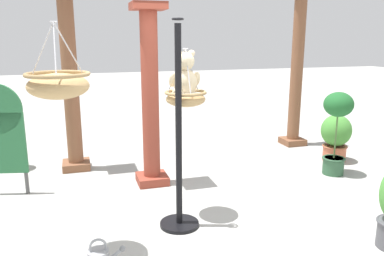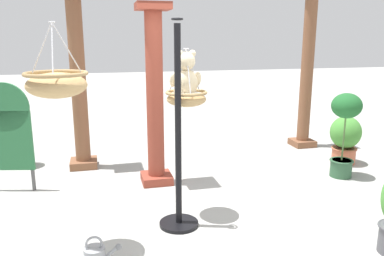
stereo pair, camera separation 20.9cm
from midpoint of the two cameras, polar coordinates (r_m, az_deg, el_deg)
The scene contains 11 objects.
ground_plane at distance 4.51m, azimuth -0.75°, elevation -14.16°, with size 40.00×40.00×0.00m, color #9E9E99.
display_pole_central at distance 4.23m, azimuth -3.36°, elevation -5.94°, with size 0.44×0.44×2.27m.
hanging_basket_with_teddy at distance 4.32m, azimuth -2.33°, elevation 4.51°, with size 0.47×0.47×0.64m.
teddy_bear at distance 4.32m, azimuth -2.44°, elevation 7.50°, with size 0.36×0.33×0.53m.
hanging_basket_left_high at distance 3.64m, azimuth -20.76°, elevation 6.08°, with size 0.56×0.56×0.67m.
greenhouse_pillar_left at distance 5.42m, azimuth -7.29°, elevation 4.04°, with size 0.46×0.46×2.53m.
greenhouse_pillar_right at distance 7.67m, azimuth 14.50°, elevation 8.47°, with size 0.44×0.44×3.08m.
greenhouse_pillar_far_back at distance 6.30m, azimuth -18.43°, elevation 6.09°, with size 0.45×0.45×2.82m.
potted_plant_fern_front at distance 6.19m, azimuth 19.76°, elevation 0.61°, with size 0.44×0.44×1.28m.
potted_plant_tall_leafy at distance 6.84m, azimuth -26.73°, elevation -0.88°, with size 0.41×0.41×1.03m.
potted_plant_bushy_green at distance 6.97m, azimuth 19.71°, elevation -1.12°, with size 0.51×0.51×0.80m.
Camera 1 is at (-1.20, -3.82, 2.07)m, focal length 36.04 mm.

